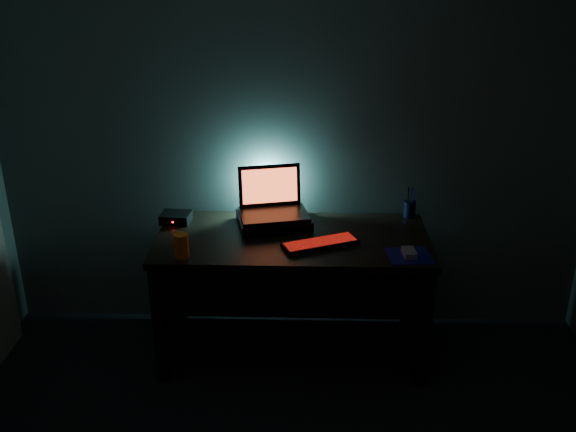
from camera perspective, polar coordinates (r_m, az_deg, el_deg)
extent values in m
cube|color=#49534E|center=(3.71, 0.59, 7.66)|extent=(3.50, 0.00, 2.50)
cube|color=black|center=(3.54, 0.43, -2.14)|extent=(1.50, 0.70, 0.04)
cube|color=black|center=(3.79, -10.46, -7.12)|extent=(0.06, 0.64, 0.71)
cube|color=black|center=(3.77, 11.37, -7.40)|extent=(0.06, 0.64, 0.71)
cube|color=black|center=(4.00, 0.52, -5.00)|extent=(1.38, 0.02, 0.65)
cube|color=black|center=(3.66, -1.27, -0.41)|extent=(0.46, 0.38, 0.06)
cube|color=black|center=(3.64, -1.28, 0.15)|extent=(0.43, 0.34, 0.02)
cube|color=black|center=(3.71, -1.65, 2.75)|extent=(0.36, 0.12, 0.24)
cube|color=red|center=(3.71, -1.63, 2.71)|extent=(0.32, 0.10, 0.20)
cube|color=black|center=(3.43, 2.88, -2.46)|extent=(0.42, 0.28, 0.02)
cube|color=red|center=(3.42, 2.88, -2.27)|extent=(0.40, 0.26, 0.00)
cube|color=#0C0E58|center=(3.37, 10.70, -3.50)|extent=(0.24, 0.22, 0.00)
cube|color=gray|center=(3.36, 10.72, -3.23)|extent=(0.07, 0.11, 0.03)
cylinder|color=black|center=(3.83, 10.75, 0.61)|extent=(0.08, 0.08, 0.10)
cylinder|color=orange|center=(3.32, -9.46, -2.61)|extent=(0.08, 0.08, 0.13)
cube|color=black|center=(3.76, -9.92, -0.14)|extent=(0.18, 0.15, 0.06)
sphere|color=#FF0C07|center=(3.70, -10.21, -0.54)|extent=(0.01, 0.01, 0.01)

